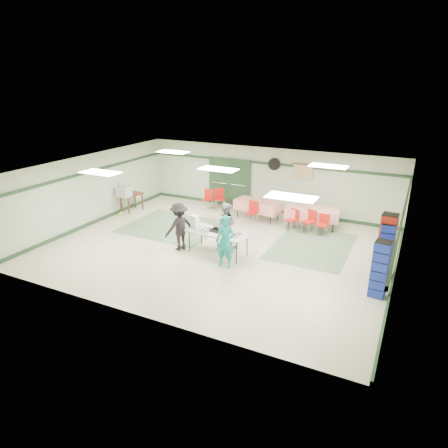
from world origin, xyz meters
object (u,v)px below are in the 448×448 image
at_px(volunteer_teal, 225,242).
at_px(serving_table, 218,233).
at_px(dining_table_b, 258,206).
at_px(printer_table, 131,196).
at_px(crate_stack_blue_a, 385,251).
at_px(dining_table_a, 312,213).
at_px(volunteer_grey, 226,225).
at_px(chair_b, 293,218).
at_px(chair_a, 310,219).
at_px(volunteer_dark, 179,226).
at_px(chair_c, 323,222).
at_px(chair_d, 252,210).
at_px(broom, 121,198).
at_px(crate_stack_blue_b, 380,269).
at_px(chair_loose_b, 208,197).
at_px(crate_stack_red, 386,246).
at_px(chair_loose_a, 220,197).
at_px(office_printer, 124,192).

bearing_deg(volunteer_teal, serving_table, 126.02).
bearing_deg(dining_table_b, printer_table, -156.99).
bearing_deg(crate_stack_blue_a, dining_table_a, 132.66).
bearing_deg(volunteer_grey, dining_table_a, -131.00).
bearing_deg(chair_b, chair_a, 24.81).
bearing_deg(volunteer_dark, dining_table_a, 165.46).
bearing_deg(serving_table, chair_b, 70.49).
relative_size(dining_table_b, chair_a, 2.21).
xyz_separation_m(dining_table_b, chair_c, (2.77, -0.57, -0.09)).
distance_m(chair_a, chair_c, 0.49).
distance_m(chair_d, printer_table, 5.31).
bearing_deg(broom, chair_d, 21.47).
bearing_deg(crate_stack_blue_b, volunteer_grey, 167.13).
distance_m(chair_a, chair_d, 2.27).
distance_m(chair_c, chair_loose_b, 5.27).
bearing_deg(crate_stack_red, crate_stack_blue_a, -90.00).
height_order(chair_a, chair_c, chair_a).
bearing_deg(chair_loose_a, office_printer, 176.81).
bearing_deg(volunteer_dark, chair_loose_a, -144.18).
relative_size(chair_d, crate_stack_blue_b, 0.58).
bearing_deg(chair_loose_b, dining_table_a, -6.13).
xyz_separation_m(chair_loose_b, crate_stack_blue_b, (7.49, -4.55, 0.24)).
bearing_deg(crate_stack_blue_a, crate_stack_blue_b, -90.00).
relative_size(serving_table, crate_stack_red, 1.14).
bearing_deg(crate_stack_blue_b, chair_a, 127.02).
relative_size(dining_table_b, broom, 1.42).
relative_size(chair_loose_a, crate_stack_red, 0.49).
relative_size(volunteer_dark, chair_b, 1.98).
height_order(chair_a, broom, broom).
relative_size(chair_b, chair_c, 1.03).
height_order(chair_c, crate_stack_blue_b, crate_stack_blue_b).
xyz_separation_m(volunteer_teal, crate_stack_blue_a, (4.32, 1.36, 0.02)).
bearing_deg(crate_stack_red, dining_table_a, 133.75).
relative_size(office_printer, broom, 0.39).
bearing_deg(volunteer_grey, chair_loose_a, -67.42).
height_order(volunteer_teal, chair_a, volunteer_teal).
xyz_separation_m(chair_a, printer_table, (-7.51, -0.81, 0.11)).
height_order(chair_b, broom, broom).
bearing_deg(volunteer_grey, chair_loose_b, -60.66).
relative_size(dining_table_a, printer_table, 2.04).
distance_m(volunteer_teal, chair_d, 3.98).
height_order(chair_loose_b, printer_table, chair_loose_b).
height_order(crate_stack_blue_a, broom, crate_stack_blue_a).
distance_m(dining_table_b, crate_stack_blue_b, 6.63).
bearing_deg(volunteer_teal, volunteer_dark, 160.75).
bearing_deg(crate_stack_blue_b, crate_stack_blue_a, 90.00).
distance_m(volunteer_teal, dining_table_b, 4.54).
xyz_separation_m(crate_stack_blue_a, crate_stack_red, (0.00, 0.12, 0.11)).
bearing_deg(office_printer, chair_loose_a, 31.56).
distance_m(chair_a, chair_loose_a, 4.36).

